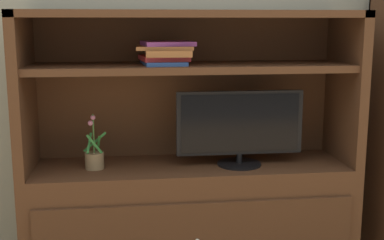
% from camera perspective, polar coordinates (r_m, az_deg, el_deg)
% --- Properties ---
extents(painted_rear_wall, '(6.00, 0.10, 2.80)m').
position_cam_1_polar(painted_rear_wall, '(2.97, -0.99, 11.17)').
color(painted_rear_wall, gray).
rests_on(painted_rear_wall, ground_plane).
extents(media_console, '(1.73, 0.51, 1.44)m').
position_cam_1_polar(media_console, '(2.78, -0.14, -8.27)').
color(media_console, '#4C2D1C').
rests_on(media_console, ground_plane).
extents(tv_monitor, '(0.67, 0.23, 0.40)m').
position_cam_1_polar(tv_monitor, '(2.67, 5.38, -0.78)').
color(tv_monitor, black).
rests_on(tv_monitor, media_console).
extents(potted_plant, '(0.12, 0.10, 0.29)m').
position_cam_1_polar(potted_plant, '(2.68, -10.87, -4.24)').
color(potted_plant, '#8C7251').
rests_on(potted_plant, media_console).
extents(magazine_stack, '(0.30, 0.34, 0.12)m').
position_cam_1_polar(magazine_stack, '(2.61, -3.00, 7.55)').
color(magazine_stack, '#2D519E').
rests_on(magazine_stack, media_console).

